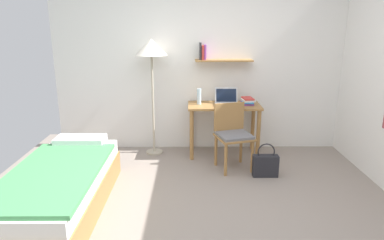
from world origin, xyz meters
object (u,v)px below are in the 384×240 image
object	(u,v)px
desk	(224,115)
standing_lamp	(151,52)
laptop	(226,100)
water_bottle	(199,96)
handbag	(265,165)
desk_chair	(233,133)
book_stack	(248,101)
bed	(60,189)

from	to	relation	value
desk	standing_lamp	distance (m)	1.34
laptop	water_bottle	world-z (taller)	laptop
laptop	handbag	xyz separation A→B (m)	(0.42, -0.83, -0.65)
desk_chair	handbag	world-z (taller)	desk_chair
standing_lamp	laptop	xyz separation A→B (m)	(1.05, 0.00, -0.67)
standing_lamp	water_bottle	size ratio (longest dim) A/B	7.41
laptop	desk_chair	bearing A→B (deg)	-86.45
desk_chair	book_stack	bearing A→B (deg)	62.32
desk_chair	laptop	xyz separation A→B (m)	(-0.03, 0.54, 0.32)
laptop	book_stack	bearing A→B (deg)	-7.57
desk	desk_chair	world-z (taller)	desk_chair
desk	standing_lamp	world-z (taller)	standing_lamp
laptop	handbag	bearing A→B (deg)	-63.14
water_bottle	laptop	bearing A→B (deg)	3.12
water_bottle	book_stack	xyz separation A→B (m)	(0.69, -0.02, -0.06)
desk	water_bottle	distance (m)	0.44
water_bottle	desk_chair	bearing A→B (deg)	-50.62
book_stack	desk_chair	bearing A→B (deg)	-117.68
desk_chair	standing_lamp	bearing A→B (deg)	153.64
laptop	book_stack	distance (m)	0.30
standing_lamp	handbag	size ratio (longest dim) A/B	3.81
desk	book_stack	size ratio (longest dim) A/B	4.11
desk_chair	laptop	distance (m)	0.63
laptop	water_bottle	bearing A→B (deg)	-176.88
handbag	desk_chair	bearing A→B (deg)	143.16
standing_lamp	water_bottle	distance (m)	0.90
book_stack	handbag	distance (m)	1.02
standing_lamp	laptop	distance (m)	1.24
bed	desk_chair	xyz separation A→B (m)	(1.87, 1.09, 0.24)
handbag	standing_lamp	bearing A→B (deg)	150.66
bed	book_stack	bearing A→B (deg)	36.72
desk_chair	book_stack	size ratio (longest dim) A/B	3.42
bed	standing_lamp	bearing A→B (deg)	64.15
laptop	standing_lamp	bearing A→B (deg)	-179.88
bed	water_bottle	distance (m)	2.25
bed	book_stack	xyz separation A→B (m)	(2.13, 1.59, 0.55)
standing_lamp	book_stack	bearing A→B (deg)	-1.58
bed	standing_lamp	distance (m)	2.19
bed	handbag	world-z (taller)	bed
laptop	book_stack	size ratio (longest dim) A/B	1.31
bed	desk_chair	distance (m)	2.18
bed	desk_chair	size ratio (longest dim) A/B	2.29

